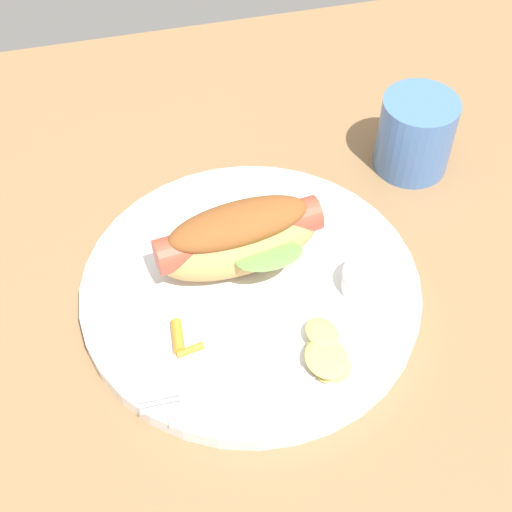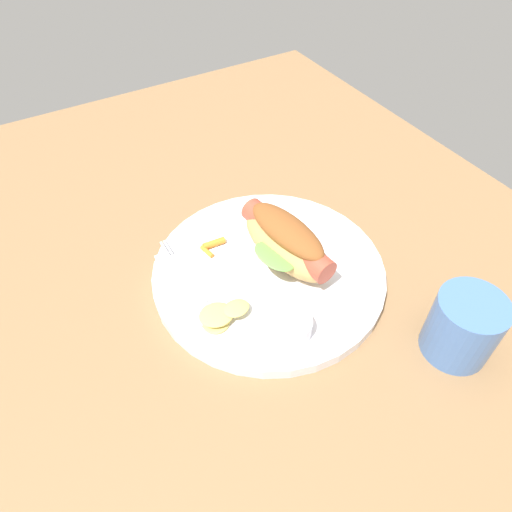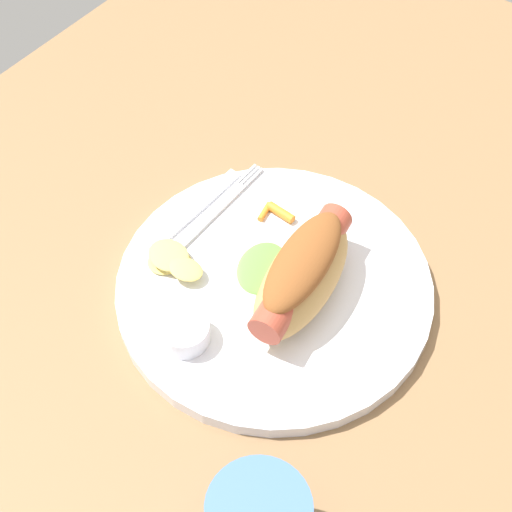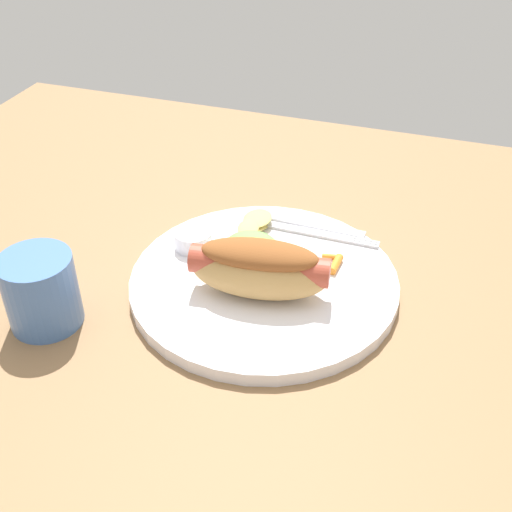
# 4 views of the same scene
# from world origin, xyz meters

# --- Properties ---
(ground_plane) EXTENTS (1.20, 0.90, 0.02)m
(ground_plane) POSITION_xyz_m (0.00, 0.00, -0.01)
(ground_plane) COLOR olive
(plate) EXTENTS (0.30, 0.30, 0.02)m
(plate) POSITION_xyz_m (-0.02, 0.01, 0.01)
(plate) COLOR white
(plate) RESTS_ON ground_plane
(hot_dog) EXTENTS (0.16, 0.10, 0.06)m
(hot_dog) POSITION_xyz_m (-0.02, 0.04, 0.05)
(hot_dog) COLOR tan
(hot_dog) RESTS_ON plate
(sauce_ramekin) EXTENTS (0.05, 0.05, 0.02)m
(sauce_ramekin) POSITION_xyz_m (0.08, -0.01, 0.03)
(sauce_ramekin) COLOR white
(sauce_ramekin) RESTS_ON plate
(fork) EXTENTS (0.14, 0.01, 0.00)m
(fork) POSITION_xyz_m (-0.05, -0.09, 0.02)
(fork) COLOR silver
(fork) RESTS_ON plate
(knife) EXTENTS (0.13, 0.02, 0.00)m
(knife) POSITION_xyz_m (-0.04, -0.10, 0.02)
(knife) COLOR silver
(knife) RESTS_ON plate
(chips_pile) EXTENTS (0.05, 0.07, 0.02)m
(chips_pile) POSITION_xyz_m (0.03, -0.08, 0.02)
(chips_pile) COLOR #D6C162
(chips_pile) RESTS_ON plate
(carrot_garnish) EXTENTS (0.03, 0.04, 0.01)m
(carrot_garnish) POSITION_xyz_m (-0.09, -0.03, 0.02)
(carrot_garnish) COLOR orange
(carrot_garnish) RESTS_ON plate
(drinking_cup) EXTENTS (0.08, 0.08, 0.08)m
(drinking_cup) POSITION_xyz_m (0.19, 0.14, 0.04)
(drinking_cup) COLOR #4770B2
(drinking_cup) RESTS_ON ground_plane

